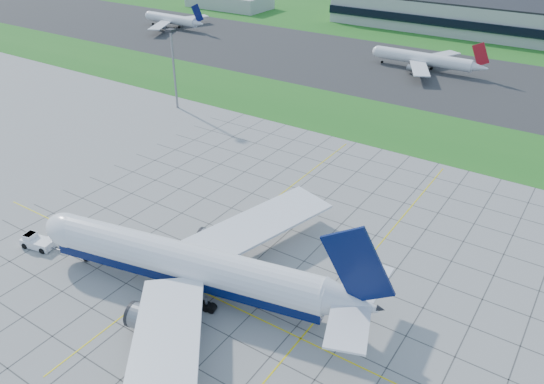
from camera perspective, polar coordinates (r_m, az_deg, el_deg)
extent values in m
plane|color=#9D9D97|center=(98.01, -5.49, -10.58)|extent=(1400.00, 1400.00, 0.00)
cube|color=#22691E|center=(167.06, 14.17, 6.64)|extent=(700.00, 35.00, 0.04)
cube|color=#383838|center=(216.95, 19.51, 11.19)|extent=(700.00, 75.00, 0.04)
cube|color=#22691E|center=(321.78, 25.24, 15.81)|extent=(700.00, 145.00, 0.04)
cube|color=#474744|center=(133.52, -19.08, -0.26)|extent=(0.18, 130.00, 0.02)
cube|color=#474744|center=(127.84, -16.82, -1.26)|extent=(0.18, 130.00, 0.02)
cube|color=#474744|center=(122.41, -14.36, -2.35)|extent=(0.18, 130.00, 0.02)
cube|color=#474744|center=(117.29, -11.66, -3.53)|extent=(0.18, 130.00, 0.02)
cube|color=#474744|center=(112.50, -8.73, -4.81)|extent=(0.18, 130.00, 0.02)
cube|color=#474744|center=(108.09, -5.53, -6.18)|extent=(0.18, 130.00, 0.02)
cube|color=#474744|center=(104.11, -2.05, -7.64)|extent=(0.18, 130.00, 0.02)
cube|color=#474744|center=(100.60, 1.72, -9.18)|extent=(0.18, 130.00, 0.02)
cube|color=#474744|center=(97.63, 5.77, -10.77)|extent=(0.18, 130.00, 0.02)
cube|color=#474744|center=(95.24, 10.09, -12.40)|extent=(0.18, 130.00, 0.02)
cube|color=#474744|center=(93.48, 14.66, -14.03)|extent=(0.18, 130.00, 0.02)
cube|color=#474744|center=(92.38, 19.44, -15.61)|extent=(0.18, 130.00, 0.02)
cube|color=#474744|center=(91.96, 24.38, -17.12)|extent=(0.18, 130.00, 0.02)
cube|color=#474744|center=(86.36, -15.99, -18.86)|extent=(110.00, 0.18, 0.02)
cube|color=#474744|center=(89.70, -12.10, -15.92)|extent=(110.00, 0.18, 0.02)
cube|color=#474744|center=(93.60, -8.62, -13.15)|extent=(110.00, 0.18, 0.02)
cube|color=#474744|center=(98.00, -5.50, -10.57)|extent=(110.00, 0.18, 0.02)
cube|color=#474744|center=(102.84, -2.70, -8.20)|extent=(110.00, 0.18, 0.02)
cube|color=#474744|center=(108.05, -0.19, -6.03)|extent=(110.00, 0.18, 0.02)
cube|color=#474744|center=(113.58, 2.06, -4.06)|extent=(110.00, 0.18, 0.02)
cube|color=#474744|center=(119.40, 4.09, -2.27)|extent=(110.00, 0.18, 0.02)
cube|color=#474744|center=(125.46, 5.92, -0.64)|extent=(110.00, 0.18, 0.02)
cube|color=#474744|center=(131.72, 7.58, 0.83)|extent=(110.00, 0.18, 0.02)
cube|color=#474744|center=(138.17, 9.08, 2.16)|extent=(110.00, 0.18, 0.02)
cube|color=#474744|center=(144.76, 10.46, 3.38)|extent=(110.00, 0.18, 0.02)
cube|color=yellow|center=(96.85, -6.24, -11.20)|extent=(120.00, 0.25, 0.03)
cube|color=yellow|center=(115.53, -3.22, -3.44)|extent=(0.25, 100.00, 0.03)
cube|color=yellow|center=(104.11, 9.40, -8.09)|extent=(0.25, 100.00, 0.03)
cube|color=#B7B7B2|center=(343.86, -4.63, 19.82)|extent=(50.00, 25.00, 8.00)
cylinder|color=gray|center=(177.50, -10.48, 12.72)|extent=(0.70, 0.70, 25.00)
cube|color=black|center=(174.29, -10.88, 16.70)|extent=(2.50, 2.50, 0.80)
cylinder|color=white|center=(95.26, -9.23, -7.41)|extent=(51.78, 17.05, 6.72)
cube|color=#061243|center=(96.55, -9.12, -8.42)|extent=(51.69, 16.62, 1.79)
ellipsoid|color=white|center=(109.07, -21.02, -3.95)|extent=(11.89, 8.76, 6.72)
cube|color=black|center=(110.33, -22.03, -3.42)|extent=(3.14, 4.01, 0.67)
cone|color=white|center=(86.19, 8.43, -11.72)|extent=(10.07, 8.07, 6.38)
cube|color=#061243|center=(81.37, 9.21, -7.84)|extent=(12.06, 3.03, 14.29)
cube|color=white|center=(106.25, -1.21, -3.37)|extent=(17.50, 32.86, 1.09)
cube|color=white|center=(82.00, -11.42, -16.13)|extent=(27.16, 30.96, 1.09)
cylinder|color=slate|center=(105.38, -5.89, -5.32)|extent=(7.99, 5.65, 4.25)
cylinder|color=slate|center=(90.05, -12.87, -13.24)|extent=(7.99, 5.65, 4.25)
cylinder|color=gray|center=(109.99, -19.47, -6.37)|extent=(0.48, 0.48, 2.91)
cylinder|color=black|center=(110.47, -19.40, -6.73)|extent=(1.32, 0.80, 1.23)
cylinder|color=black|center=(98.84, -5.07, -9.60)|extent=(1.70, 1.61, 1.46)
cylinder|color=black|center=(94.11, -7.05, -12.14)|extent=(1.70, 1.61, 1.46)
cube|color=white|center=(117.76, -23.84, -5.02)|extent=(7.21, 4.43, 1.57)
cube|color=white|center=(118.35, -24.58, -4.36)|extent=(2.47, 2.82, 1.23)
cube|color=black|center=(118.24, -24.60, -4.27)|extent=(2.21, 2.56, 0.78)
cube|color=gray|center=(114.86, -22.08, -5.74)|extent=(3.33, 0.88, 0.20)
cylinder|color=black|center=(120.22, -24.11, -4.55)|extent=(1.32, 0.80, 1.23)
cylinder|color=black|center=(118.67, -25.05, -5.27)|extent=(1.32, 0.80, 1.23)
cylinder|color=black|center=(117.33, -22.54, -5.07)|extent=(1.32, 0.80, 1.23)
cylinder|color=black|center=(115.73, -23.49, -5.81)|extent=(1.32, 0.80, 1.23)
imported|color=black|center=(109.51, -14.92, -6.04)|extent=(0.83, 0.82, 1.94)
cylinder|color=white|center=(293.56, -10.72, 17.80)|extent=(31.96, 4.80, 4.80)
cube|color=#070D4B|center=(280.76, -8.03, 18.52)|extent=(7.46, 0.40, 9.15)
cube|color=white|center=(300.09, -8.88, 18.05)|extent=(13.89, 20.66, 0.40)
cube|color=white|center=(284.53, -11.93, 17.14)|extent=(13.89, 20.66, 0.40)
cylinder|color=black|center=(294.14, -9.94, 17.09)|extent=(1.00, 1.00, 1.00)
cylinder|color=black|center=(291.03, -10.55, 16.90)|extent=(1.00, 1.00, 1.00)
cylinder|color=white|center=(225.77, 15.95, 13.63)|extent=(38.63, 4.80, 4.80)
cube|color=#A7131F|center=(219.19, 21.53, 13.62)|extent=(7.46, 0.40, 9.15)
cube|color=white|center=(235.40, 17.47, 13.84)|extent=(13.89, 20.66, 0.40)
cube|color=white|center=(215.10, 15.60, 12.68)|extent=(13.89, 20.66, 0.40)
cylinder|color=black|center=(227.96, 16.77, 12.61)|extent=(1.00, 1.00, 1.00)
cylinder|color=black|center=(223.91, 16.40, 12.36)|extent=(1.00, 1.00, 1.00)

